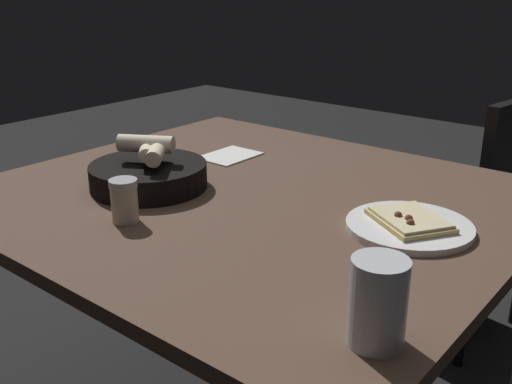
{
  "coord_description": "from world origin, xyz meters",
  "views": [
    {
      "loc": [
        -1.0,
        -0.83,
        1.21
      ],
      "look_at": [
        0.0,
        -0.01,
        0.74
      ],
      "focal_mm": 41.8,
      "sensor_mm": 36.0,
      "label": 1
    }
  ],
  "objects": [
    {
      "name": "pepper_shaker",
      "position": [
        -0.29,
        0.09,
        0.77
      ],
      "size": [
        0.06,
        0.06,
        0.09
      ],
      "color": "#BFB299",
      "rests_on": "dining_table"
    },
    {
      "name": "napkin",
      "position": [
        0.19,
        0.24,
        0.73
      ],
      "size": [
        0.16,
        0.12,
        0.0
      ],
      "color": "white",
      "rests_on": "dining_table"
    },
    {
      "name": "pizza_plate",
      "position": [
        0.04,
        -0.38,
        0.74
      ],
      "size": [
        0.25,
        0.25,
        0.04
      ],
      "color": "white",
      "rests_on": "dining_table"
    },
    {
      "name": "beer_glass",
      "position": [
        -0.35,
        -0.51,
        0.79
      ],
      "size": [
        0.08,
        0.08,
        0.13
      ],
      "color": "silver",
      "rests_on": "dining_table"
    },
    {
      "name": "bread_basket",
      "position": [
        -0.12,
        0.21,
        0.77
      ],
      "size": [
        0.28,
        0.28,
        0.13
      ],
      "color": "black",
      "rests_on": "dining_table"
    },
    {
      "name": "chair_far",
      "position": [
        0.9,
        -0.22,
        0.51
      ],
      "size": [
        0.5,
        0.5,
        0.86
      ],
      "color": "#292929",
      "rests_on": "ground"
    },
    {
      "name": "dining_table",
      "position": [
        0.0,
        0.0,
        0.68
      ],
      "size": [
        1.06,
        1.19,
        0.73
      ],
      "color": "brown",
      "rests_on": "ground"
    }
  ]
}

